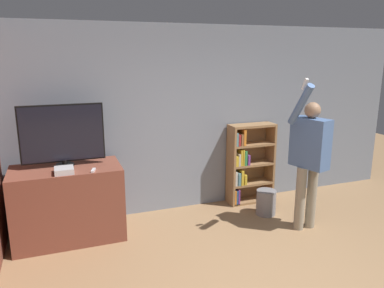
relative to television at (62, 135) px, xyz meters
name	(u,v)px	position (x,y,z in m)	size (l,w,h in m)	color
wall_back	(191,119)	(1.82, 0.40, 0.02)	(7.15, 0.06, 2.70)	gray
tv_ledge	(68,203)	(0.00, -0.07, -0.86)	(1.32, 0.71, 0.93)	brown
television	(62,135)	(0.00, 0.00, 0.00)	(0.99, 0.22, 0.77)	black
game_console	(64,170)	(-0.02, -0.29, -0.36)	(0.22, 0.22, 0.07)	silver
remote_loose	(93,170)	(0.31, -0.33, -0.39)	(0.07, 0.14, 0.02)	white
bookshelf	(247,164)	(2.67, 0.22, -0.71)	(0.72, 0.28, 1.25)	#997047
person	(310,153)	(2.97, -0.88, -0.29)	(0.64, 0.59, 2.02)	gray
waste_bin	(266,202)	(2.72, -0.31, -1.15)	(0.28, 0.28, 0.37)	gray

